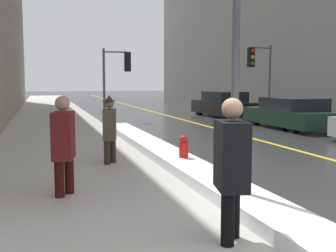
{
  "coord_description": "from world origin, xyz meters",
  "views": [
    {
      "loc": [
        -2.6,
        -3.31,
        1.86
      ],
      "look_at": [
        -0.4,
        4.0,
        1.05
      ],
      "focal_mm": 45.0,
      "sensor_mm": 36.0,
      "label": 1
    }
  ],
  "objects": [
    {
      "name": "parked_car_dark_green",
      "position": [
        6.93,
        11.28,
        0.58
      ],
      "size": [
        1.94,
        4.7,
        1.22
      ],
      "rotation": [
        0.0,
        0.0,
        1.56
      ],
      "color": "black",
      "rests_on": "ground"
    },
    {
      "name": "pedestrian_in_glasses",
      "position": [
        -2.28,
        3.6,
        0.91
      ],
      "size": [
        0.41,
        0.58,
        1.63
      ],
      "rotation": [
        0.0,
        0.0,
        -1.79
      ],
      "color": "#340C0C",
      "rests_on": "ground"
    },
    {
      "name": "fire_hydrant",
      "position": [
        0.33,
        5.22,
        0.35
      ],
      "size": [
        0.2,
        0.2,
        0.7
      ],
      "color": "red",
      "rests_on": "ground"
    },
    {
      "name": "lamp_post",
      "position": [
        0.17,
        2.42,
        3.0
      ],
      "size": [
        0.28,
        0.28,
        5.03
      ],
      "color": "#515156",
      "rests_on": "ground"
    },
    {
      "name": "traffic_light_far",
      "position": [
        7.11,
        14.36,
        2.58
      ],
      "size": [
        1.31,
        0.44,
        3.57
      ],
      "rotation": [
        0.0,
        0.0,
        3.3
      ],
      "color": "#515156",
      "rests_on": "ground"
    },
    {
      "name": "pedestrian_trailing",
      "position": [
        -1.15,
        6.06,
        0.85
      ],
      "size": [
        0.37,
        0.53,
        1.55
      ],
      "rotation": [
        0.0,
        0.0,
        -1.79
      ],
      "color": "#2A241B",
      "rests_on": "ground"
    },
    {
      "name": "traffic_light_near",
      "position": [
        0.91,
        16.26,
        2.43
      ],
      "size": [
        1.31,
        0.33,
        3.37
      ],
      "rotation": [
        0.0,
        0.0,
        -0.1
      ],
      "color": "#515156",
      "rests_on": "ground"
    },
    {
      "name": "road_centre_stripe",
      "position": [
        4.0,
        15.0,
        0.0
      ],
      "size": [
        0.16,
        80.0,
        0.0
      ],
      "color": "gold",
      "rests_on": "ground"
    },
    {
      "name": "sidewalk_slab",
      "position": [
        -2.0,
        15.0,
        0.01
      ],
      "size": [
        4.0,
        80.0,
        0.01
      ],
      "color": "#B2AFA8",
      "rests_on": "ground"
    },
    {
      "name": "pedestrian_nearside",
      "position": [
        -0.55,
        1.0,
        0.93
      ],
      "size": [
        0.43,
        0.6,
        1.68
      ],
      "rotation": [
        0.0,
        0.0,
        -1.79
      ],
      "color": "black",
      "rests_on": "ground"
    },
    {
      "name": "parked_car_black",
      "position": [
        6.61,
        17.11,
        0.63
      ],
      "size": [
        1.93,
        4.75,
        1.34
      ],
      "rotation": [
        0.0,
        0.0,
        1.62
      ],
      "color": "black",
      "rests_on": "ground"
    },
    {
      "name": "snow_bank_curb",
      "position": [
        0.24,
        6.02,
        0.11
      ],
      "size": [
        0.79,
        14.36,
        0.22
      ],
      "color": "white",
      "rests_on": "ground"
    }
  ]
}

